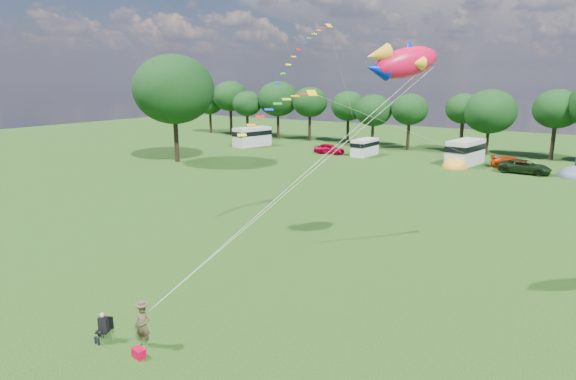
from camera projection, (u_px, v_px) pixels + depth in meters
The scene contains 17 objects.
ground_plane at pixel (194, 306), 22.44m from camera, with size 180.00×180.00×0.00m, color black.
tree_line at pixel (518, 110), 62.94m from camera, with size 102.98×10.98×10.27m.
big_tree at pixel (174, 89), 59.22m from camera, with size 10.00×10.00×13.28m.
car_a at pixel (329, 149), 67.34m from camera, with size 1.72×4.37×1.46m, color #A0001C.
car_c at pixel (512, 163), 56.35m from camera, with size 1.91×4.54×1.36m, color #A91E00.
car_d at pixel (525, 167), 53.50m from camera, with size 2.50×5.53×1.51m, color black.
campervan_a at pixel (252, 136), 74.87m from camera, with size 3.90×6.42×2.93m.
campervan_b at pixel (365, 147), 65.73m from camera, with size 2.25×4.79×2.30m.
campervan_c at pixel (465, 151), 58.81m from camera, with size 3.56×6.52×3.03m.
tent_orange at pixel (455, 168), 57.02m from camera, with size 3.01×3.30×2.36m.
tent_greyblue at pixel (574, 177), 51.50m from camera, with size 3.25×3.55×2.41m.
kite_flyer at pixel (143, 326), 18.91m from camera, with size 0.63×0.42×1.74m, color #4E3F28.
camp_chair at pixel (104, 324), 19.34m from camera, with size 0.65×0.68×1.23m.
kite_bag at pixel (139, 353), 18.26m from camera, with size 0.50×0.33×0.36m, color #B90023.
fish_kite at pixel (401, 62), 22.87m from camera, with size 3.33×3.82×2.16m.
streamer_kite_a at pixel (308, 44), 46.32m from camera, with size 3.27×5.64×5.78m.
streamer_kite_c at pixel (284, 105), 31.06m from camera, with size 3.18×5.03×2.82m.
Camera 1 is at (14.99, -14.83, 10.36)m, focal length 30.00 mm.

